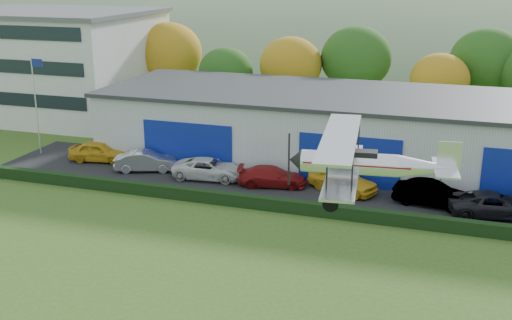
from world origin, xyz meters
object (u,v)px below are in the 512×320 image
(office_block, at_px, (49,62))
(car_5, at_px, (432,194))
(car_6, at_px, (493,205))
(biplane, at_px, (364,162))
(flagpole, at_px, (36,96))
(car_4, at_px, (343,179))
(hangar, at_px, (363,128))
(car_2, at_px, (209,169))
(car_0, at_px, (99,151))
(car_1, at_px, (146,161))
(car_3, at_px, (272,176))

(office_block, relative_size, car_5, 4.36)
(car_6, height_order, biplane, biplane)
(flagpole, bearing_deg, car_4, -2.69)
(hangar, height_order, car_2, hangar)
(biplane, bearing_deg, car_0, 139.79)
(car_0, distance_m, car_1, 4.68)
(car_1, relative_size, car_4, 0.94)
(car_4, relative_size, biplane, 0.60)
(hangar, xyz_separation_m, car_5, (5.64, -8.03, -1.83))
(car_2, bearing_deg, biplane, -142.77)
(car_1, bearing_deg, car_0, 57.72)
(flagpole, relative_size, car_2, 1.55)
(car_2, bearing_deg, car_1, 82.47)
(car_5, xyz_separation_m, biplane, (-2.55, -13.30, 5.88))
(car_5, bearing_deg, car_2, 96.12)
(flagpole, bearing_deg, car_2, -5.75)
(office_block, relative_size, car_2, 3.98)
(flagpole, bearing_deg, hangar, 13.51)
(car_0, relative_size, car_4, 0.94)
(car_3, relative_size, biplane, 0.58)
(hangar, height_order, car_0, hangar)
(car_1, relative_size, car_5, 0.97)
(car_0, bearing_deg, biplane, -133.14)
(flagpole, relative_size, car_5, 1.69)
(car_3, height_order, car_6, car_6)
(flagpole, height_order, car_5, flagpole)
(car_4, bearing_deg, flagpole, 110.99)
(flagpole, xyz_separation_m, car_6, (34.15, -2.68, -4.00))
(car_2, relative_size, car_4, 1.07)
(flagpole, xyz_separation_m, biplane, (27.97, -15.35, 1.92))
(biplane, bearing_deg, car_5, 72.68)
(car_1, relative_size, biplane, 0.56)
(office_block, distance_m, car_4, 36.00)
(hangar, distance_m, car_6, 12.82)
(car_6, bearing_deg, car_3, 73.20)
(flagpole, xyz_separation_m, car_0, (5.53, -0.36, -3.96))
(office_block, xyz_separation_m, car_1, (18.22, -14.35, -4.41))
(car_1, height_order, car_2, car_1)
(car_0, height_order, car_4, car_4)
(car_2, bearing_deg, hangar, -57.68)
(office_block, bearing_deg, car_1, -38.23)
(car_2, bearing_deg, car_4, -93.25)
(car_4, bearing_deg, hangar, 22.19)
(flagpole, height_order, car_4, flagpole)
(car_3, bearing_deg, car_0, 73.19)
(car_4, xyz_separation_m, car_6, (9.45, -1.52, -0.09))
(biplane, bearing_deg, car_3, 113.99)
(flagpole, bearing_deg, office_block, 121.97)
(car_1, bearing_deg, car_4, -109.29)
(flagpole, bearing_deg, car_5, -3.84)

